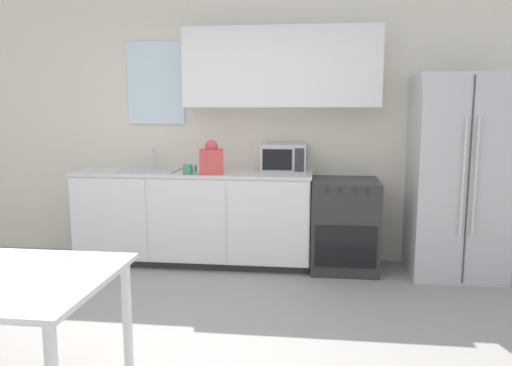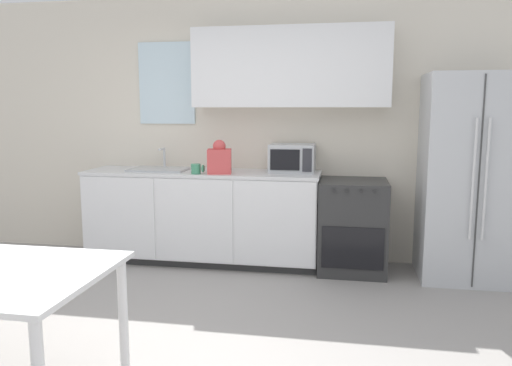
{
  "view_description": "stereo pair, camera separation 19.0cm",
  "coord_description": "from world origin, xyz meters",
  "px_view_note": "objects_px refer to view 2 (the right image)",
  "views": [
    {
      "loc": [
        0.87,
        -2.83,
        1.57
      ],
      "look_at": [
        0.46,
        0.57,
        1.05
      ],
      "focal_mm": 35.0,
      "sensor_mm": 36.0,
      "label": 1
    },
    {
      "loc": [
        1.06,
        -2.8,
        1.57
      ],
      "look_at": [
        0.46,
        0.57,
        1.05
      ],
      "focal_mm": 35.0,
      "sensor_mm": 36.0,
      "label": 2
    }
  ],
  "objects_px": {
    "microwave": "(292,158)",
    "coffee_mug": "(197,169)",
    "oven_range": "(352,226)",
    "refrigerator": "(469,178)"
  },
  "relations": [
    {
      "from": "microwave",
      "to": "coffee_mug",
      "type": "bearing_deg",
      "value": -161.14
    },
    {
      "from": "oven_range",
      "to": "microwave",
      "type": "bearing_deg",
      "value": 169.79
    },
    {
      "from": "refrigerator",
      "to": "oven_range",
      "type": "bearing_deg",
      "value": 178.58
    },
    {
      "from": "refrigerator",
      "to": "coffee_mug",
      "type": "relative_size",
      "value": 14.58
    },
    {
      "from": "refrigerator",
      "to": "coffee_mug",
      "type": "height_order",
      "value": "refrigerator"
    },
    {
      "from": "oven_range",
      "to": "coffee_mug",
      "type": "xyz_separation_m",
      "value": [
        -1.49,
        -0.2,
        0.55
      ]
    },
    {
      "from": "coffee_mug",
      "to": "oven_range",
      "type": "bearing_deg",
      "value": 7.49
    },
    {
      "from": "coffee_mug",
      "to": "microwave",
      "type": "bearing_deg",
      "value": 18.86
    },
    {
      "from": "oven_range",
      "to": "refrigerator",
      "type": "relative_size",
      "value": 0.47
    },
    {
      "from": "microwave",
      "to": "coffee_mug",
      "type": "height_order",
      "value": "microwave"
    }
  ]
}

